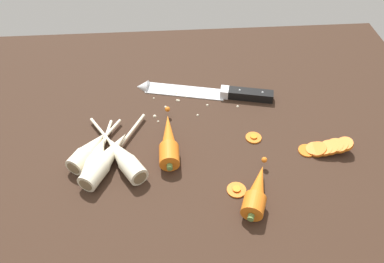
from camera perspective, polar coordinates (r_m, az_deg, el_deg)
The scene contains 12 objects.
ground_plane at distance 91.37cm, azimuth -0.09°, elevation -0.70°, with size 120.00×90.00×4.00cm, color #332116.
chefs_knife at distance 99.72cm, azimuth 1.39°, elevation 5.84°, with size 34.55×11.26×4.18cm.
whole_carrot at distance 84.75cm, azimuth -3.40°, elevation -1.34°, with size 4.21×18.93×4.20cm.
whole_carrot_second at distance 76.76cm, azimuth 9.39°, elevation -8.52°, with size 8.18×14.77×4.20cm.
parsnip_front at distance 82.90cm, azimuth -10.07°, elevation -3.58°, with size 13.74×19.84×4.00cm.
parsnip_mid_left at distance 83.75cm, azimuth -13.55°, elevation -3.68°, with size 5.62×18.11×4.00cm.
parsnip_mid_right at distance 85.59cm, azimuth -14.61°, elevation -2.64°, with size 10.45×15.98×4.00cm.
parsnip_back at distance 83.22cm, azimuth -12.22°, elevation -3.77°, with size 12.95×22.14×4.00cm.
carrot_slice_stack at distance 89.21cm, azimuth 18.86°, elevation -2.22°, with size 11.36×4.27×3.32cm.
carrot_slice_stray_near at distance 78.69cm, azimuth 6.46°, elevation -8.33°, with size 3.81×3.81×0.70cm.
carrot_slice_stray_mid at distance 88.91cm, azimuth 8.91°, elevation -0.81°, with size 3.54×3.54×0.70cm.
mince_crumbs at distance 96.99cm, azimuth 0.96°, elevation 4.34°, with size 24.14×10.74×0.88cm.
Camera 1 is at (-4.52, -64.65, 62.40)cm, focal length 36.85 mm.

